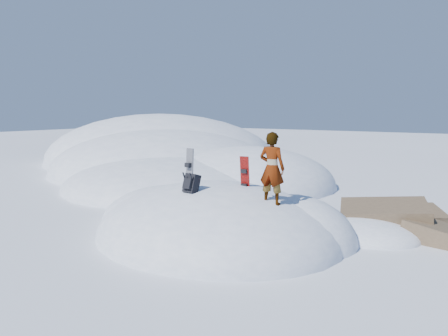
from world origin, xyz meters
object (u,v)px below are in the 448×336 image
Objects in this scene: snowboard_dark at (189,175)px; backpack at (191,183)px; snowboard_red at (245,180)px; person at (272,168)px.

snowboard_dark is 1.87m from backpack.
snowboard_red is 1.53m from backpack.
snowboard_red is at bearing 63.40° from backpack.
person is at bearing -38.63° from snowboard_red.
backpack is at bearing 17.54° from person.
person is (3.13, -0.73, 0.52)m from snowboard_dark.
snowboard_dark is at bearing -15.65° from person.
backpack is at bearing -131.84° from snowboard_red.
snowboard_dark reaches higher than snowboard_red.
snowboard_dark is 3.25m from person.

